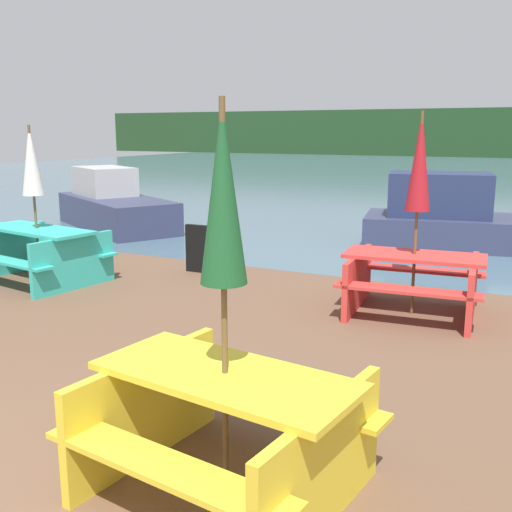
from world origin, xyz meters
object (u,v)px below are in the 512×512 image
boat (467,221)px  umbrella_crimson (420,163)px  picnic_table_teal (38,250)px  umbrella_darkgreen (223,197)px  picnic_table_red (413,278)px  signboard (202,249)px  boat_second (114,206)px  umbrella_white (31,162)px  picnic_table_yellow (226,421)px

boat → umbrella_crimson: bearing=-100.5°
picnic_table_teal → umbrella_darkgreen: umbrella_darkgreen is taller
picnic_table_red → umbrella_darkgreen: bearing=-93.2°
picnic_table_teal → boat: (5.27, 5.66, 0.03)m
picnic_table_red → umbrella_crimson: size_ratio=0.72×
picnic_table_red → signboard: bearing=168.4°
boat_second → boat: bearing=37.8°
picnic_table_teal → umbrella_darkgreen: size_ratio=0.87×
umbrella_darkgreen → boat_second: (-7.35, 7.85, -1.33)m
picnic_table_teal → boat_second: bearing=117.1°
picnic_table_red → umbrella_white: (-5.29, -0.84, 1.31)m
picnic_table_yellow → picnic_table_red: (0.23, 4.21, -0.02)m
umbrella_darkgreen → boat_second: size_ratio=0.60×
signboard → boat: bearing=50.4°
picnic_table_yellow → signboard: size_ratio=2.37×
umbrella_darkgreen → signboard: size_ratio=3.17×
umbrella_crimson → umbrella_white: (-5.29, -0.84, -0.07)m
picnic_table_red → umbrella_darkgreen: umbrella_darkgreen is taller
boat → boat_second: bearing=178.2°
picnic_table_yellow → picnic_table_teal: picnic_table_teal is taller
umbrella_crimson → umbrella_white: 5.36m
umbrella_darkgreen → umbrella_white: umbrella_darkgreen is taller
picnic_table_teal → umbrella_darkgreen: 6.23m
boat → umbrella_white: bearing=-143.6°
picnic_table_yellow → umbrella_white: (-5.06, 3.37, 1.29)m
picnic_table_yellow → boat_second: 10.76m
picnic_table_teal → umbrella_crimson: size_ratio=0.86×
picnic_table_red → umbrella_darkgreen: (-0.23, -4.21, 1.38)m
picnic_table_red → boat: bearing=90.2°
umbrella_darkgreen → picnic_table_red: bearing=86.8°
umbrella_darkgreen → umbrella_white: size_ratio=1.05×
picnic_table_teal → picnic_table_red: picnic_table_teal is taller
picnic_table_yellow → boat: (0.22, 9.03, 0.04)m
umbrella_crimson → umbrella_white: umbrella_crimson is taller
picnic_table_teal → umbrella_crimson: 5.52m
boat → signboard: boat is taller
umbrella_white → signboard: bearing=39.6°
picnic_table_yellow → umbrella_white: size_ratio=0.78×
umbrella_darkgreen → boat: umbrella_darkgreen is taller
picnic_table_red → umbrella_crimson: umbrella_crimson is taller
picnic_table_yellow → picnic_table_red: 4.21m
umbrella_crimson → umbrella_darkgreen: bearing=-93.2°
picnic_table_yellow → umbrella_crimson: umbrella_crimson is taller
umbrella_crimson → picnic_table_red: bearing=-126.9°
picnic_table_red → umbrella_white: size_ratio=0.77×
umbrella_white → boat_second: bearing=117.1°
signboard → picnic_table_yellow: bearing=-57.0°
umbrella_darkgreen → boat: bearing=88.6°
picnic_table_red → umbrella_white: bearing=-171.0°
picnic_table_teal → boat: boat is taller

